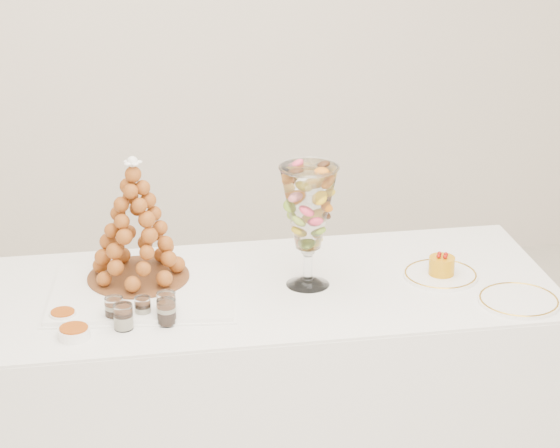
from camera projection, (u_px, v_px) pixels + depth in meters
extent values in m
cube|color=white|center=(256.00, 389.00, 3.56)|extent=(1.94, 0.87, 0.71)
cube|color=white|center=(255.00, 289.00, 3.42)|extent=(1.93, 0.86, 0.01)
cube|color=white|center=(142.00, 292.00, 3.37)|extent=(0.62, 0.50, 0.02)
cylinder|color=white|center=(308.00, 281.00, 3.44)|extent=(0.14, 0.14, 0.02)
cylinder|color=white|center=(308.00, 264.00, 3.42)|extent=(0.03, 0.03, 0.10)
sphere|color=white|center=(308.00, 250.00, 3.40)|extent=(0.04, 0.04, 0.04)
cylinder|color=white|center=(440.00, 275.00, 3.50)|extent=(0.24, 0.24, 0.01)
cylinder|color=white|center=(519.00, 301.00, 3.33)|extent=(0.25, 0.25, 0.01)
cylinder|color=white|center=(114.00, 309.00, 3.20)|extent=(0.06, 0.06, 0.07)
cylinder|color=white|center=(143.00, 308.00, 3.22)|extent=(0.05, 0.05, 0.07)
cylinder|color=white|center=(166.00, 305.00, 3.22)|extent=(0.07, 0.07, 0.08)
cylinder|color=white|center=(123.00, 317.00, 3.15)|extent=(0.06, 0.06, 0.08)
cylinder|color=white|center=(167.00, 312.00, 3.18)|extent=(0.06, 0.06, 0.08)
cylinder|color=white|center=(63.00, 316.00, 3.21)|extent=(0.08, 0.08, 0.02)
cylinder|color=white|center=(74.00, 333.00, 3.11)|extent=(0.09, 0.09, 0.03)
cylinder|color=brown|center=(139.00, 277.00, 3.45)|extent=(0.32, 0.32, 0.01)
cone|color=#924716|center=(135.00, 219.00, 3.38)|extent=(0.33, 0.33, 0.39)
sphere|color=white|center=(132.00, 163.00, 3.31)|extent=(0.04, 0.04, 0.04)
cylinder|color=#CD8709|center=(442.00, 266.00, 3.48)|extent=(0.08, 0.08, 0.06)
sphere|color=#970F05|center=(446.00, 254.00, 3.48)|extent=(0.01, 0.01, 0.01)
sphere|color=#970F05|center=(439.00, 254.00, 3.48)|extent=(0.01, 0.01, 0.01)
sphere|color=#970F05|center=(439.00, 256.00, 3.46)|extent=(0.01, 0.01, 0.01)
sphere|color=#970F05|center=(445.00, 257.00, 3.46)|extent=(0.01, 0.01, 0.01)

